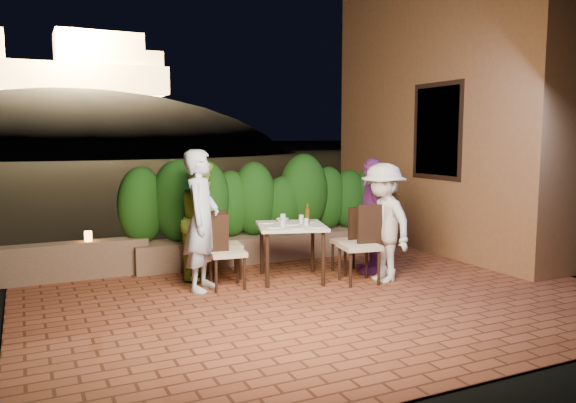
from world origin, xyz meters
TOP-DOWN VIEW (x-y plane):
  - ground at (0.00, 0.00)m, footprint 400.00×400.00m
  - terrace_floor at (0.00, 0.50)m, footprint 7.00×6.00m
  - building_wall at (3.60, 2.00)m, footprint 1.60×5.00m
  - window_pane at (2.82, 1.50)m, footprint 0.08×1.00m
  - window_frame at (2.81, 1.50)m, footprint 0.06×1.15m
  - planter at (0.20, 2.30)m, footprint 4.20×0.55m
  - hedge at (0.20, 2.30)m, footprint 4.00×0.70m
  - parapet at (-2.80, 2.30)m, footprint 2.20×0.30m
  - hill at (2.00, 60.00)m, footprint 52.00×40.00m
  - fortress at (2.00, 60.00)m, footprint 26.00×8.00m
  - dining_table at (-0.04, 1.00)m, footprint 1.09×1.09m
  - plate_nw at (-0.34, 0.90)m, footprint 0.21×0.21m
  - plate_sw at (-0.28, 1.30)m, footprint 0.22×0.22m
  - plate_ne at (0.16, 0.67)m, footprint 0.21×0.21m
  - plate_se at (0.26, 1.12)m, footprint 0.20×0.20m
  - plate_centre at (-0.04, 1.03)m, footprint 0.23×0.23m
  - plate_front at (-0.10, 0.71)m, footprint 0.22×0.22m
  - glass_nw at (-0.23, 0.88)m, footprint 0.06×0.06m
  - glass_sw at (-0.07, 1.20)m, footprint 0.07×0.07m
  - glass_ne at (0.10, 0.85)m, footprint 0.06×0.06m
  - glass_se at (0.14, 1.07)m, footprint 0.07×0.07m
  - beer_bottle at (0.19, 0.98)m, footprint 0.05×0.05m
  - bowl at (-0.03, 1.30)m, footprint 0.23×0.23m
  - chair_left_front at (-0.95, 1.00)m, footprint 0.49×0.49m
  - chair_left_back at (-0.80, 1.51)m, footprint 0.49×0.49m
  - chair_right_front at (0.69, 0.48)m, footprint 0.55×0.55m
  - chair_right_back at (0.88, 1.01)m, footprint 0.44×0.44m
  - diner_blue at (-1.26, 1.04)m, footprint 0.71×0.77m
  - diner_green at (-1.07, 1.63)m, footprint 0.93×0.98m
  - diner_white at (1.02, 0.42)m, footprint 0.63×1.04m
  - diner_purple at (1.16, 0.89)m, footprint 0.68×1.03m
  - parapet_lamp at (-2.48, 2.30)m, footprint 0.10×0.10m

SIDE VIEW (x-z plane):
  - hill at x=2.00m, z-range -15.00..7.00m
  - terrace_floor at x=0.00m, z-range -0.15..0.00m
  - ground at x=0.00m, z-range -0.02..-0.02m
  - planter at x=0.20m, z-range 0.00..0.40m
  - parapet at x=-2.80m, z-range 0.00..0.50m
  - dining_table at x=-0.04m, z-range 0.00..0.75m
  - chair_left_back at x=-0.80m, z-range 0.00..0.92m
  - chair_right_back at x=0.88m, z-range 0.00..0.93m
  - chair_left_front at x=-0.95m, z-range 0.00..0.95m
  - chair_right_front at x=0.69m, z-range 0.00..1.03m
  - parapet_lamp at x=-2.48m, z-range 0.50..0.64m
  - plate_se at x=0.26m, z-range 0.75..0.76m
  - plate_ne at x=0.16m, z-range 0.75..0.76m
  - plate_nw at x=-0.34m, z-range 0.75..0.76m
  - plate_sw at x=-0.28m, z-range 0.75..0.76m
  - plate_front at x=-0.10m, z-range 0.75..0.76m
  - plate_centre at x=-0.04m, z-range 0.75..0.76m
  - bowl at x=-0.03m, z-range 0.75..0.79m
  - diner_white at x=1.02m, z-range 0.00..1.57m
  - glass_nw at x=-0.23m, z-range 0.75..0.85m
  - glass_ne at x=0.10m, z-range 0.75..0.85m
  - diner_green at x=-1.07m, z-range 0.00..1.61m
  - glass_se at x=0.14m, z-range 0.75..0.86m
  - diner_purple at x=1.16m, z-range 0.00..1.62m
  - glass_sw at x=-0.07m, z-range 0.75..0.87m
  - diner_blue at x=-1.26m, z-range 0.00..1.76m
  - beer_bottle at x=0.19m, z-range 0.75..1.02m
  - hedge at x=0.20m, z-range 0.40..1.50m
  - window_pane at x=2.82m, z-range 1.30..2.70m
  - window_frame at x=2.81m, z-range 1.23..2.77m
  - building_wall at x=3.60m, z-range 0.00..5.00m
  - fortress at x=2.00m, z-range 6.50..14.50m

